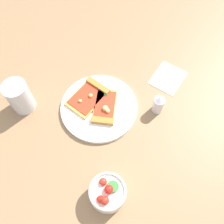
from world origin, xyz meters
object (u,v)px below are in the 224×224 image
(plate, at_px, (98,107))
(pepper_shaker, at_px, (158,104))
(salad_bowl, at_px, (108,193))
(pizza_slice_near, at_px, (90,95))
(paper_napkin, at_px, (168,78))
(soda_glass, at_px, (20,97))
(pizza_slice_far, at_px, (105,109))

(plate, relative_size, pepper_shaker, 3.42)
(salad_bowl, distance_m, pepper_shaker, 0.32)
(pizza_slice_near, relative_size, salad_bowl, 1.55)
(plate, distance_m, pizza_slice_near, 0.05)
(paper_napkin, distance_m, pepper_shaker, 0.15)
(salad_bowl, xyz_separation_m, pepper_shaker, (0.31, -0.07, 0.00))
(salad_bowl, bearing_deg, plate, 23.87)
(plate, distance_m, paper_napkin, 0.28)
(salad_bowl, relative_size, soda_glass, 0.88)
(pizza_slice_near, height_order, pizza_slice_far, pizza_slice_far)
(salad_bowl, height_order, paper_napkin, salad_bowl)
(pizza_slice_near, xyz_separation_m, salad_bowl, (-0.29, -0.16, 0.01))
(pizza_slice_near, bearing_deg, plate, -125.00)
(plate, xyz_separation_m, salad_bowl, (-0.26, -0.12, 0.03))
(pizza_slice_near, xyz_separation_m, pizza_slice_far, (-0.03, -0.06, 0.00))
(paper_napkin, bearing_deg, pepper_shaker, 175.28)
(salad_bowl, bearing_deg, soda_glass, 61.25)
(pizza_slice_far, bearing_deg, paper_napkin, -41.62)
(plate, bearing_deg, pepper_shaker, -74.67)
(plate, distance_m, salad_bowl, 0.29)
(pizza_slice_far, bearing_deg, salad_bowl, -160.36)
(paper_napkin, xyz_separation_m, pepper_shaker, (-0.14, 0.01, 0.04))
(pizza_slice_near, distance_m, paper_napkin, 0.29)
(soda_glass, relative_size, pepper_shaker, 1.54)
(pizza_slice_far, bearing_deg, soda_glass, 102.33)
(pepper_shaker, bearing_deg, soda_glass, 105.14)
(salad_bowl, distance_m, paper_napkin, 0.46)
(plate, bearing_deg, pizza_slice_far, -104.83)
(pizza_slice_near, distance_m, pepper_shaker, 0.23)
(pizza_slice_near, distance_m, soda_glass, 0.23)
(plate, height_order, pizza_slice_near, pizza_slice_near)
(pizza_slice_far, height_order, salad_bowl, salad_bowl)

